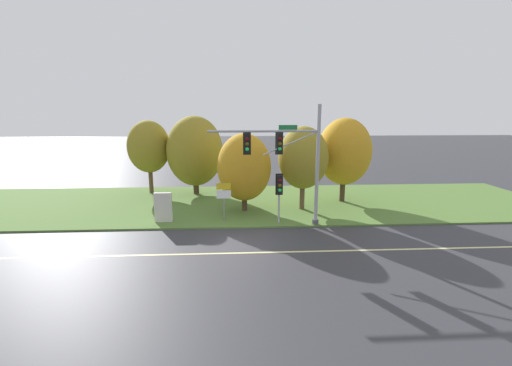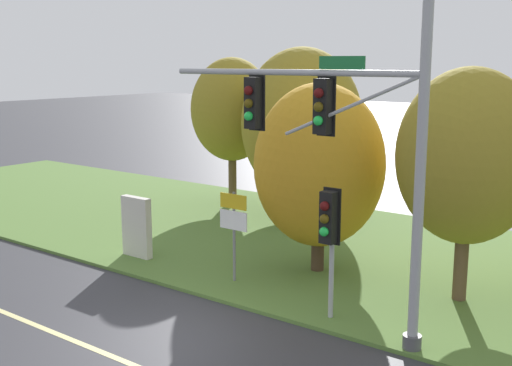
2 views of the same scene
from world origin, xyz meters
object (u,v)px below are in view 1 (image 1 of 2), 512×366
(traffic_signal_mast, at_px, (289,155))
(tree_mid_verge, at_px, (303,158))
(tree_behind_signpost, at_px, (244,167))
(pedestrian_signal_near_kerb, at_px, (279,188))
(tree_tall_centre, at_px, (344,152))
(tree_left_of_mast, at_px, (195,151))
(info_kiosk, at_px, (163,207))
(route_sign_post, at_px, (224,195))
(tree_nearest_road, at_px, (149,147))

(traffic_signal_mast, bearing_deg, tree_mid_verge, 65.56)
(tree_mid_verge, bearing_deg, tree_behind_signpost, -177.55)
(pedestrian_signal_near_kerb, height_order, tree_mid_verge, tree_mid_verge)
(tree_behind_signpost, relative_size, tree_tall_centre, 0.85)
(pedestrian_signal_near_kerb, height_order, tree_left_of_mast, tree_left_of_mast)
(info_kiosk, bearing_deg, tree_behind_signpost, 23.42)
(pedestrian_signal_near_kerb, distance_m, tree_behind_signpost, 3.75)
(pedestrian_signal_near_kerb, bearing_deg, tree_behind_signpost, 125.05)
(route_sign_post, xyz_separation_m, tree_nearest_road, (-6.55, 8.05, 2.28))
(traffic_signal_mast, distance_m, tree_nearest_road, 13.91)
(pedestrian_signal_near_kerb, distance_m, tree_mid_verge, 4.03)
(tree_nearest_road, xyz_separation_m, tree_mid_verge, (12.07, -5.67, -0.27))
(info_kiosk, bearing_deg, pedestrian_signal_near_kerb, -5.78)
(pedestrian_signal_near_kerb, bearing_deg, tree_nearest_road, 138.58)
(pedestrian_signal_near_kerb, distance_m, tree_nearest_road, 13.47)
(tree_nearest_road, xyz_separation_m, tree_behind_signpost, (7.92, -5.84, -0.87))
(tree_left_of_mast, bearing_deg, tree_nearest_road, 171.48)
(tree_behind_signpost, height_order, tree_mid_verge, tree_mid_verge)
(route_sign_post, xyz_separation_m, tree_left_of_mast, (-2.64, 7.46, 1.95))
(tree_mid_verge, bearing_deg, tree_left_of_mast, 148.08)
(pedestrian_signal_near_kerb, height_order, tree_nearest_road, tree_nearest_road)
(tree_nearest_road, bearing_deg, tree_tall_centre, -13.40)
(pedestrian_signal_near_kerb, xyz_separation_m, tree_left_of_mast, (-6.11, 8.25, 1.34))
(pedestrian_signal_near_kerb, xyz_separation_m, tree_nearest_road, (-10.02, 8.84, 1.67))
(traffic_signal_mast, height_order, tree_tall_centre, traffic_signal_mast)
(traffic_signal_mast, relative_size, pedestrian_signal_near_kerb, 2.32)
(tree_mid_verge, bearing_deg, info_kiosk, -165.42)
(tree_behind_signpost, bearing_deg, tree_left_of_mast, 127.29)
(traffic_signal_mast, bearing_deg, tree_nearest_road, 139.06)
(tree_left_of_mast, xyz_separation_m, info_kiosk, (-1.21, -7.51, -2.70))
(route_sign_post, bearing_deg, tree_behind_signpost, 58.19)
(tree_nearest_road, bearing_deg, route_sign_post, -50.84)
(traffic_signal_mast, distance_m, route_sign_post, 4.89)
(tree_nearest_road, bearing_deg, pedestrian_signal_near_kerb, -41.42)
(traffic_signal_mast, xyz_separation_m, tree_nearest_road, (-10.51, 9.11, -0.40))
(route_sign_post, bearing_deg, pedestrian_signal_near_kerb, -12.88)
(tree_nearest_road, bearing_deg, traffic_signal_mast, -40.94)
(pedestrian_signal_near_kerb, distance_m, tree_tall_centre, 7.75)
(pedestrian_signal_near_kerb, relative_size, tree_nearest_road, 0.51)
(pedestrian_signal_near_kerb, relative_size, tree_behind_signpost, 0.58)
(route_sign_post, xyz_separation_m, tree_tall_centre, (9.06, 4.33, 2.20))
(pedestrian_signal_near_kerb, xyz_separation_m, info_kiosk, (-7.31, 0.74, -1.36))
(traffic_signal_mast, relative_size, tree_nearest_road, 1.19)
(tree_nearest_road, distance_m, tree_mid_verge, 13.34)
(traffic_signal_mast, bearing_deg, pedestrian_signal_near_kerb, 150.56)
(tree_nearest_road, relative_size, info_kiosk, 3.26)
(route_sign_post, xyz_separation_m, info_kiosk, (-3.84, -0.05, -0.75))
(tree_left_of_mast, bearing_deg, route_sign_post, -70.53)
(tree_behind_signpost, distance_m, tree_tall_centre, 8.02)
(pedestrian_signal_near_kerb, relative_size, tree_mid_verge, 0.53)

